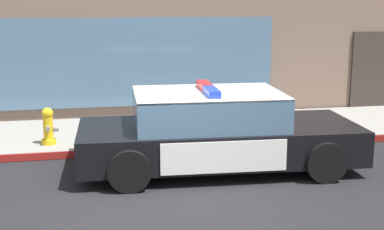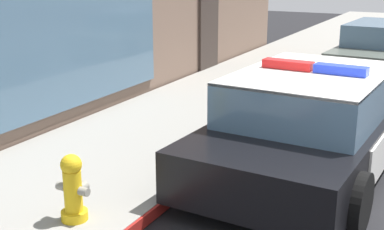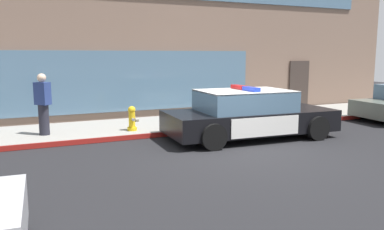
{
  "view_description": "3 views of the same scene",
  "coord_description": "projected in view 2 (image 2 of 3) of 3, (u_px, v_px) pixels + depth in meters",
  "views": [
    {
      "loc": [
        -1.09,
        -7.83,
        2.99
      ],
      "look_at": [
        1.04,
        2.8,
        0.66
      ],
      "focal_mm": 51.91,
      "sensor_mm": 36.0,
      "label": 1
    },
    {
      "loc": [
        -5.61,
        -0.35,
        2.75
      ],
      "look_at": [
        -0.02,
        2.55,
        0.9
      ],
      "focal_mm": 48.93,
      "sensor_mm": 36.0,
      "label": 2
    },
    {
      "loc": [
        -4.9,
        -8.09,
        2.38
      ],
      "look_at": [
        0.11,
        2.91,
        0.51
      ],
      "focal_mm": 36.76,
      "sensor_mm": 36.0,
      "label": 3
    }
  ],
  "objects": [
    {
      "name": "curb_red_paint",
      "position": [
        201.0,
        177.0,
        6.76
      ],
      "size": [
        28.8,
        0.04,
        0.14
      ],
      "primitive_type": "cube",
      "color": "maroon",
      "rests_on": "ground"
    },
    {
      "name": "fire_hydrant",
      "position": [
        73.0,
        188.0,
        5.39
      ],
      "size": [
        0.34,
        0.39,
        0.73
      ],
      "color": "gold",
      "rests_on": "sidewalk"
    },
    {
      "name": "sidewalk",
      "position": [
        109.0,
        158.0,
        7.4
      ],
      "size": [
        48.0,
        2.86,
        0.15
      ],
      "primitive_type": "cube",
      "color": "gray",
      "rests_on": "ground"
    },
    {
      "name": "car_down_street",
      "position": [
        383.0,
        49.0,
        13.22
      ],
      "size": [
        4.57,
        2.21,
        1.29
      ],
      "rotation": [
        0.0,
        0.0,
        -0.06
      ],
      "color": "#596056",
      "rests_on": "ground"
    },
    {
      "name": "police_cruiser",
      "position": [
        313.0,
        121.0,
        7.07
      ],
      "size": [
        4.93,
        2.37,
        1.49
      ],
      "rotation": [
        0.0,
        0.0,
        -0.05
      ],
      "color": "black",
      "rests_on": "ground"
    }
  ]
}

